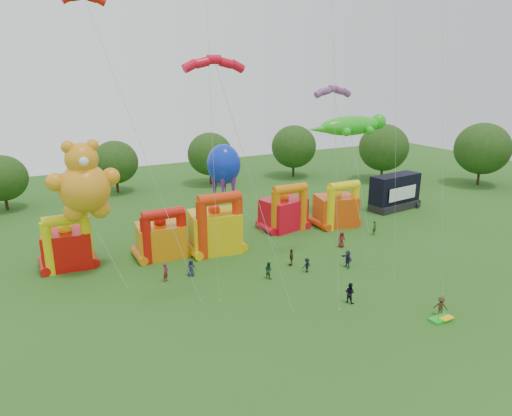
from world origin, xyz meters
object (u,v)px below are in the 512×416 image
bouncy_castle_0 (67,246)px  spectator_0 (191,268)px  spectator_4 (291,257)px  teddy_bear_kite (92,206)px  gecko_kite (357,166)px  bouncy_castle_2 (216,229)px  stage_trailer (395,192)px  octopus_kite (239,196)px

bouncy_castle_0 → spectator_0: 13.73m
spectator_0 → spectator_4: (10.54, -2.55, 0.05)m
teddy_bear_kite → gecko_kite: size_ratio=0.98×
bouncy_castle_0 → bouncy_castle_2: 16.12m
spectator_0 → bouncy_castle_0: bearing=148.4°
bouncy_castle_2 → spectator_4: bouncy_castle_2 is taller
stage_trailer → spectator_4: bearing=-156.8°
bouncy_castle_0 → teddy_bear_kite: bearing=-55.6°
bouncy_castle_0 → spectator_0: (10.82, -8.33, -1.47)m
stage_trailer → spectator_4: size_ratio=4.59×
gecko_kite → spectator_4: gecko_kite is taller
gecko_kite → teddy_bear_kite: bearing=-175.8°
spectator_0 → spectator_4: size_ratio=0.95×
teddy_bear_kite → spectator_4: bearing=-21.1°
stage_trailer → teddy_bear_kite: size_ratio=0.62×
bouncy_castle_0 → teddy_bear_kite: 6.68m
octopus_kite → spectator_0: bearing=-137.1°
gecko_kite → spectator_0: gecko_kite is taller
bouncy_castle_0 → octopus_kite: bearing=2.4°
bouncy_castle_0 → stage_trailer: size_ratio=0.71×
teddy_bear_kite → spectator_0: size_ratio=7.74×
bouncy_castle_0 → spectator_0: bouncy_castle_0 is taller
gecko_kite → octopus_kite: 17.69m
octopus_kite → spectator_4: size_ratio=6.14×
octopus_kite → gecko_kite: bearing=-6.0°
bouncy_castle_0 → bouncy_castle_2: (15.79, -3.22, 0.40)m
bouncy_castle_2 → teddy_bear_kite: (-13.32, -0.37, 4.66)m
bouncy_castle_0 → stage_trailer: (46.70, -0.04, 0.22)m
stage_trailer → gecko_kite: 9.97m
bouncy_castle_0 → gecko_kite: size_ratio=0.43×
bouncy_castle_2 → teddy_bear_kite: size_ratio=0.52×
octopus_kite → bouncy_castle_0: bearing=-177.6°
bouncy_castle_0 → octopus_kite: (20.74, 0.88, 2.75)m
spectator_0 → octopus_kite: bearing=48.9°
bouncy_castle_2 → octopus_kite: (4.96, 4.10, 2.35)m
teddy_bear_kite → gecko_kite: bearing=4.2°
bouncy_castle_2 → stage_trailer: bouncy_castle_2 is taller
spectator_0 → spectator_4: bearing=-7.6°
octopus_kite → spectator_4: 12.50m
gecko_kite → octopus_kite: bearing=174.0°
teddy_bear_kite → octopus_kite: 18.96m
spectator_4 → bouncy_castle_2: bearing=-111.0°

